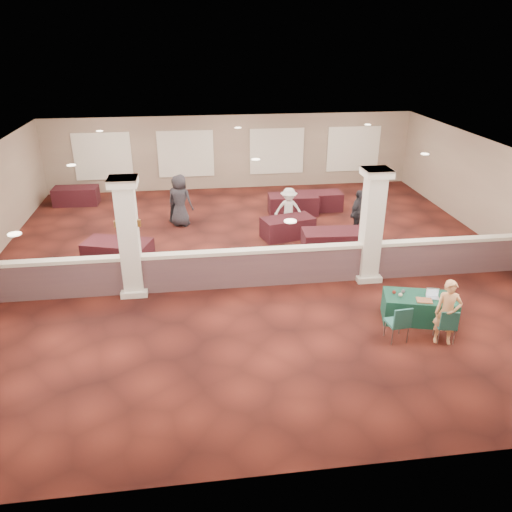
{
  "coord_description": "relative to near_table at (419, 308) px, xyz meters",
  "views": [
    {
      "loc": [
        -1.82,
        -13.73,
        6.5
      ],
      "look_at": [
        -0.26,
        -2.0,
        1.12
      ],
      "focal_mm": 35.0,
      "sensor_mm": 36.0,
      "label": 1
    }
  ],
  "objects": [
    {
      "name": "conf_chair_side",
      "position": [
        -0.86,
        -0.83,
        0.21
      ],
      "size": [
        0.49,
        0.5,
        0.91
      ],
      "rotation": [
        0.0,
        0.0,
        0.09
      ],
      "color": "#1E5658",
      "rests_on": "ground"
    },
    {
      "name": "partition_wall",
      "position": [
        -3.5,
        2.33,
        0.24
      ],
      "size": [
        15.6,
        0.28,
        1.1
      ],
      "color": "#50363E",
      "rests_on": "ground"
    },
    {
      "name": "ceiling",
      "position": [
        -3.5,
        3.83,
        2.87
      ],
      "size": [
        16.0,
        16.0,
        0.02
      ],
      "primitive_type": "cube",
      "color": "white",
      "rests_on": "wall_back"
    },
    {
      "name": "column_left",
      "position": [
        -7.0,
        2.33,
        1.31
      ],
      "size": [
        0.72,
        0.72,
        3.2
      ],
      "color": "silver",
      "rests_on": "ground"
    },
    {
      "name": "attendee_c",
      "position": [
        0.23,
        5.55,
        0.48
      ],
      "size": [
        0.99,
        0.99,
        1.61
      ],
      "primitive_type": "imported",
      "rotation": [
        0.0,
        0.0,
        0.79
      ],
      "color": "black",
      "rests_on": "ground"
    },
    {
      "name": "laptop_screen",
      "position": [
        0.27,
        -0.02,
        0.44
      ],
      "size": [
        0.29,
        0.09,
        0.2
      ],
      "primitive_type": "cube",
      "rotation": [
        0.0,
        0.0,
        -0.27
      ],
      "color": "silver",
      "rests_on": "near_table"
    },
    {
      "name": "far_table_back_left",
      "position": [
        -10.0,
        10.33,
        0.03
      ],
      "size": [
        1.76,
        0.91,
        0.71
      ],
      "primitive_type": "cube",
      "rotation": [
        0.0,
        0.0,
        -0.02
      ],
      "color": "black",
      "rests_on": "ground"
    },
    {
      "name": "far_table_back_center",
      "position": [
        -1.5,
        8.01,
        0.05
      ],
      "size": [
        1.9,
        1.01,
        0.75
      ],
      "primitive_type": "cube",
      "rotation": [
        0.0,
        0.0,
        -0.04
      ],
      "color": "black",
      "rests_on": "ground"
    },
    {
      "name": "laptop_base",
      "position": [
        0.25,
        -0.11,
        0.33
      ],
      "size": [
        0.34,
        0.28,
        0.02
      ],
      "primitive_type": "cube",
      "rotation": [
        0.0,
        0.0,
        -0.27
      ],
      "color": "silver",
      "rests_on": "near_table"
    },
    {
      "name": "sconce_right",
      "position": [
        -6.72,
        2.33,
        1.67
      ],
      "size": [
        0.12,
        0.12,
        0.18
      ],
      "color": "brown",
      "rests_on": "column_left"
    },
    {
      "name": "wall_back",
      "position": [
        -3.5,
        11.83,
        1.27
      ],
      "size": [
        16.0,
        0.04,
        3.2
      ],
      "primitive_type": "cube",
      "color": "#7C6555",
      "rests_on": "ground"
    },
    {
      "name": "attendee_b",
      "position": [
        -2.02,
        6.29,
        0.45
      ],
      "size": [
        1.06,
        0.61,
        1.56
      ],
      "primitive_type": "imported",
      "rotation": [
        0.0,
        0.0,
        -0.16
      ],
      "color": "#B8B7B3",
      "rests_on": "ground"
    },
    {
      "name": "far_table_front_left",
      "position": [
        -7.61,
        4.13,
        0.07
      ],
      "size": [
        2.15,
        1.52,
        0.79
      ],
      "primitive_type": "cube",
      "rotation": [
        0.0,
        0.0,
        -0.31
      ],
      "color": "black",
      "rests_on": "ground"
    },
    {
      "name": "scissors",
      "position": [
        0.49,
        -0.4,
        0.33
      ],
      "size": [
        0.11,
        0.05,
        0.01
      ],
      "primitive_type": "cube",
      "rotation": [
        0.0,
        0.0,
        -0.27
      ],
      "color": "red",
      "rests_on": "near_table"
    },
    {
      "name": "yarn_grey",
      "position": [
        -0.36,
        0.21,
        0.37
      ],
      "size": [
        0.09,
        0.09,
        0.09
      ],
      "primitive_type": "sphere",
      "color": "#434347",
      "rests_on": "near_table"
    },
    {
      "name": "yarn_red",
      "position": [
        -0.59,
        0.21,
        0.37
      ],
      "size": [
        0.09,
        0.09,
        0.09
      ],
      "primitive_type": "sphere",
      "color": "#5C1D12",
      "rests_on": "near_table"
    },
    {
      "name": "far_table_front_right",
      "position": [
        -1.0,
        4.13,
        0.06
      ],
      "size": [
        1.97,
        1.07,
        0.78
      ],
      "primitive_type": "cube",
      "rotation": [
        0.0,
        0.0,
        -0.06
      ],
      "color": "black",
      "rests_on": "ground"
    },
    {
      "name": "conf_chair_main",
      "position": [
        0.2,
        -0.99,
        0.17
      ],
      "size": [
        0.49,
        0.49,
        0.84
      ],
      "rotation": [
        0.0,
        0.0,
        -0.18
      ],
      "color": "#1E5658",
      "rests_on": "ground"
    },
    {
      "name": "far_table_front_center",
      "position": [
        -2.15,
        5.69,
        0.02
      ],
      "size": [
        1.9,
        1.28,
        0.7
      ],
      "primitive_type": "cube",
      "rotation": [
        0.0,
        0.0,
        0.26
      ],
      "color": "black",
      "rests_on": "ground"
    },
    {
      "name": "woman",
      "position": [
        0.16,
        -0.99,
        0.45
      ],
      "size": [
        0.65,
        0.53,
        1.55
      ],
      "primitive_type": "imported",
      "rotation": [
        0.0,
        0.0,
        -0.31
      ],
      "color": "#E69D64",
      "rests_on": "ground"
    },
    {
      "name": "wall_right",
      "position": [
        4.5,
        3.83,
        1.27
      ],
      "size": [
        0.04,
        16.0,
        3.2
      ],
      "primitive_type": "cube",
      "color": "#7C6555",
      "rests_on": "ground"
    },
    {
      "name": "ground",
      "position": [
        -3.5,
        3.83,
        -0.33
      ],
      "size": [
        16.0,
        16.0,
        0.0
      ],
      "primitive_type": "plane",
      "color": "#4B1912",
      "rests_on": "ground"
    },
    {
      "name": "attendee_d",
      "position": [
        -5.76,
        7.33,
        0.61
      ],
      "size": [
        1.05,
        0.86,
        1.88
      ],
      "primitive_type": "imported",
      "rotation": [
        0.0,
        0.0,
        2.68
      ],
      "color": "black",
      "rests_on": "ground"
    },
    {
      "name": "yarn_cream",
      "position": [
        -0.5,
        0.04,
        0.38
      ],
      "size": [
        0.1,
        0.1,
        0.1
      ],
      "primitive_type": "sphere",
      "color": "beige",
      "rests_on": "near_table"
    },
    {
      "name": "attendee_a",
      "position": [
        -5.85,
        7.83,
        0.49
      ],
      "size": [
        0.89,
        0.83,
        1.64
      ],
      "primitive_type": "imported",
      "rotation": [
        0.0,
        0.0,
        0.66
      ],
      "color": "black",
      "rests_on": "ground"
    },
    {
      "name": "near_table",
      "position": [
        0.0,
        0.0,
        0.0
      ],
      "size": [
        1.87,
        1.27,
        0.65
      ],
      "primitive_type": "cube",
      "rotation": [
        0.0,
        0.0,
        -0.27
      ],
      "color": "#103D2D",
      "rests_on": "ground"
    },
    {
      "name": "far_table_back_right",
      "position": [
        -0.39,
        8.35,
        0.03
      ],
      "size": [
        1.74,
        0.88,
        0.71
      ],
      "primitive_type": "cube",
      "rotation": [
        0.0,
        0.0,
        0.0
      ],
      "color": "black",
      "rests_on": "ground"
    },
    {
      "name": "wall_front",
      "position": [
        -3.5,
        -4.17,
        1.27
      ],
      "size": [
        16.0,
        0.04,
        3.2
      ],
      "primitive_type": "cube",
      "color": "#7C6555",
      "rests_on": "ground"
    },
    {
      "name": "sconce_left",
      "position": [
        -7.28,
        2.33,
        1.67
      ],
      "size": [
        0.12,
        0.12,
        0.18
      ],
      "color": "brown",
      "rests_on": "column_left"
    },
    {
      "name": "column_right",
      "position": [
        -0.5,
        2.33,
        1.31
      ],
      "size": [
        0.72,
        0.72,
        3.2
      ],
      "color": "silver",
      "rests_on": "ground"
    },
    {
      "name": "screen_glow",
      "position": [
        0.27,
        -0.02,
        0.43
      ],
      "size": [
        0.26,
        0.07,
        0.17
      ],
      "primitive_type": "cube",
      "rotation": [
        0.0,
        0.0,
        -0.27
      ],
      "color": "silver",
      "rests_on": "near_table"
    },
    {
      "name": "knitting",
      "position": [
        -0.02,
        -0.23,
        0.34
      ],
      "size": [
        0.42,
        0.35,
        0.03
      ],
      "primitive_type": "cube",
      "rotation": [
        0.0,
        0.0,
        -0.27
      ],
      "color": "#C65D1F",
      "rests_on": "near_table"
    }
  ]
}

